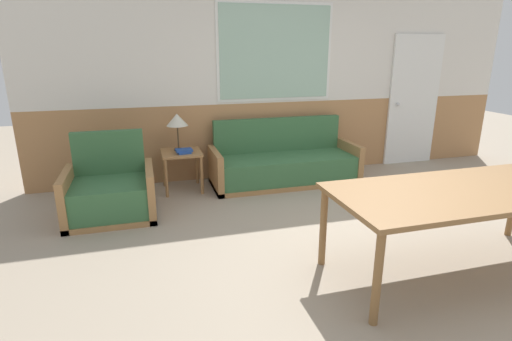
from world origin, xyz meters
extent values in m
plane|color=gray|center=(0.00, 0.00, 0.00)|extent=(16.00, 16.00, 0.00)
cube|color=#AD7A4C|center=(0.00, 2.63, 0.53)|extent=(7.20, 0.06, 1.06)
cube|color=silver|center=(0.00, 2.63, 1.88)|extent=(7.20, 0.06, 1.64)
cube|color=white|center=(-0.20, 2.59, 1.76)|extent=(1.67, 0.01, 1.33)
cube|color=#99BCA8|center=(-0.20, 2.58, 1.76)|extent=(1.59, 0.02, 1.25)
cube|color=#9E7042|center=(-0.20, 2.11, 0.03)|extent=(2.03, 0.76, 0.06)
cube|color=#38663D|center=(-0.20, 2.09, 0.22)|extent=(1.87, 0.68, 0.33)
cube|color=#38663D|center=(-0.20, 2.44, 0.63)|extent=(1.87, 0.10, 0.48)
cube|color=#9E7042|center=(-1.18, 2.11, 0.26)|extent=(0.08, 0.76, 0.53)
cube|color=#9E7042|center=(0.77, 2.11, 0.26)|extent=(0.08, 0.76, 0.53)
cube|color=#9E7042|center=(-2.46, 1.54, 0.03)|extent=(0.95, 0.80, 0.06)
cube|color=#38663D|center=(-2.46, 1.52, 0.23)|extent=(0.79, 0.72, 0.35)
cube|color=#38663D|center=(-2.46, 1.89, 0.66)|extent=(0.79, 0.10, 0.50)
cube|color=#9E7042|center=(-2.89, 1.54, 0.27)|extent=(0.08, 0.80, 0.55)
cube|color=#9E7042|center=(-2.03, 1.54, 0.27)|extent=(0.08, 0.80, 0.55)
cube|color=#9E7042|center=(-1.60, 2.21, 0.51)|extent=(0.51, 0.51, 0.03)
cylinder|color=#9E7042|center=(-1.83, 1.99, 0.25)|extent=(0.04, 0.04, 0.50)
cylinder|color=#9E7042|center=(-1.38, 1.99, 0.25)|extent=(0.04, 0.04, 0.50)
cylinder|color=#9E7042|center=(-1.83, 2.44, 0.25)|extent=(0.04, 0.04, 0.50)
cylinder|color=#9E7042|center=(-1.38, 2.44, 0.25)|extent=(0.04, 0.04, 0.50)
cylinder|color=#4C3823|center=(-1.63, 2.30, 0.54)|extent=(0.13, 0.13, 0.02)
cylinder|color=#4C3823|center=(-1.63, 2.30, 0.70)|extent=(0.02, 0.02, 0.31)
cone|color=beige|center=(-1.63, 2.30, 0.93)|extent=(0.28, 0.28, 0.16)
cube|color=#234799|center=(-1.58, 2.12, 0.54)|extent=(0.19, 0.18, 0.02)
cube|color=#234799|center=(-1.57, 2.13, 0.56)|extent=(0.22, 0.16, 0.03)
cube|color=olive|center=(0.39, -0.47, 0.72)|extent=(2.18, 0.95, 0.04)
cylinder|color=olive|center=(-0.64, -0.89, 0.35)|extent=(0.06, 0.06, 0.70)
cylinder|color=olive|center=(-0.64, -0.06, 0.35)|extent=(0.06, 0.06, 0.70)
cube|color=white|center=(2.12, 2.58, 1.01)|extent=(0.88, 0.04, 2.02)
sphere|color=silver|center=(1.82, 2.54, 0.97)|extent=(0.06, 0.06, 0.06)
camera|label=1|loc=(-2.05, -2.89, 1.81)|focal=28.00mm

